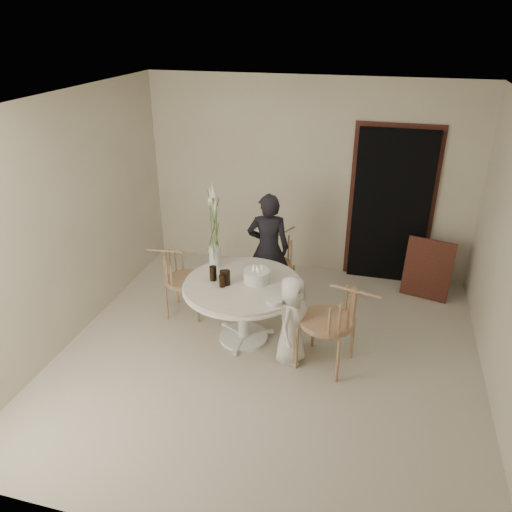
% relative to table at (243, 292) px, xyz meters
% --- Properties ---
extents(ground, '(4.50, 4.50, 0.00)m').
position_rel_table_xyz_m(ground, '(0.35, -0.25, -0.62)').
color(ground, beige).
rests_on(ground, ground).
extents(room_shell, '(4.50, 4.50, 4.50)m').
position_rel_table_xyz_m(room_shell, '(0.35, -0.25, 1.00)').
color(room_shell, white).
rests_on(room_shell, ground).
extents(doorway, '(1.00, 0.10, 2.10)m').
position_rel_table_xyz_m(doorway, '(1.50, 1.94, 0.43)').
color(doorway, black).
rests_on(doorway, ground).
extents(door_trim, '(1.12, 0.03, 2.22)m').
position_rel_table_xyz_m(door_trim, '(1.50, 1.98, 0.49)').
color(door_trim, '#592E1E').
rests_on(door_trim, ground).
extents(table, '(1.33, 1.33, 0.73)m').
position_rel_table_xyz_m(table, '(0.00, 0.00, 0.00)').
color(table, white).
rests_on(table, ground).
extents(picture_frame, '(0.62, 0.31, 0.79)m').
position_rel_table_xyz_m(picture_frame, '(2.05, 1.54, -0.22)').
color(picture_frame, '#592E1E').
rests_on(picture_frame, ground).
extents(chair_far, '(0.61, 0.63, 0.87)m').
position_rel_table_xyz_m(chair_far, '(0.15, 1.12, -0.06)').
color(chair_far, tan).
rests_on(chair_far, ground).
extents(chair_right, '(0.66, 0.63, 0.98)m').
position_rel_table_xyz_m(chair_right, '(1.09, -0.24, 0.02)').
color(chair_right, tan).
rests_on(chair_right, ground).
extents(chair_left, '(0.54, 0.50, 0.85)m').
position_rel_table_xyz_m(chair_left, '(-0.95, 0.35, -0.06)').
color(chair_left, tan).
rests_on(chair_left, ground).
extents(girl, '(0.58, 0.44, 1.45)m').
position_rel_table_xyz_m(girl, '(0.06, 0.95, 0.11)').
color(girl, black).
rests_on(girl, ground).
extents(boy, '(0.40, 0.54, 1.00)m').
position_rel_table_xyz_m(boy, '(0.60, -0.24, -0.11)').
color(boy, white).
rests_on(boy, ground).
extents(birthday_cake, '(0.29, 0.29, 0.19)m').
position_rel_table_xyz_m(birthday_cake, '(0.14, 0.07, 0.18)').
color(birthday_cake, white).
rests_on(birthday_cake, table).
extents(cola_tumbler_a, '(0.08, 0.08, 0.14)m').
position_rel_table_xyz_m(cola_tumbler_a, '(-0.19, -0.13, 0.18)').
color(cola_tumbler_a, black).
rests_on(cola_tumbler_a, table).
extents(cola_tumbler_b, '(0.10, 0.10, 0.17)m').
position_rel_table_xyz_m(cola_tumbler_b, '(-0.16, -0.07, 0.20)').
color(cola_tumbler_b, black).
rests_on(cola_tumbler_b, table).
extents(cola_tumbler_c, '(0.09, 0.09, 0.17)m').
position_rel_table_xyz_m(cola_tumbler_c, '(-0.34, -0.02, 0.20)').
color(cola_tumbler_c, black).
rests_on(cola_tumbler_c, table).
extents(cola_tumbler_d, '(0.08, 0.08, 0.14)m').
position_rel_table_xyz_m(cola_tumbler_d, '(-0.22, -0.03, 0.18)').
color(cola_tumbler_d, black).
rests_on(cola_tumbler_d, table).
extents(plate_stack, '(0.23, 0.23, 0.05)m').
position_rel_table_xyz_m(plate_stack, '(0.43, -0.31, 0.14)').
color(plate_stack, silver).
rests_on(plate_stack, table).
extents(flower_vase, '(0.14, 0.14, 1.03)m').
position_rel_table_xyz_m(flower_vase, '(-0.42, 0.30, 0.51)').
color(flower_vase, silver).
rests_on(flower_vase, table).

